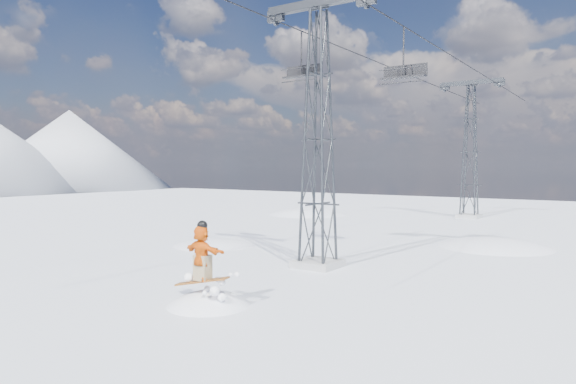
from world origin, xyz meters
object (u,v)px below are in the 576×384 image
(lift_tower_near, at_px, (318,140))
(lift_tower_far, at_px, (470,152))
(lift_chair_near, at_px, (302,72))
(snowboarder_jump, at_px, (209,356))

(lift_tower_near, relative_size, lift_tower_far, 1.00)
(lift_tower_near, distance_m, lift_tower_far, 25.00)
(lift_chair_near, bearing_deg, lift_tower_near, -44.98)
(lift_tower_near, bearing_deg, lift_tower_far, 90.00)
(snowboarder_jump, bearing_deg, lift_tower_far, 90.36)
(lift_tower_near, bearing_deg, snowboarder_jump, -88.38)
(snowboarder_jump, xyz_separation_m, lift_chair_near, (-2.40, 9.35, 10.54))
(lift_tower_near, xyz_separation_m, snowboarder_jump, (0.20, -7.15, -7.10))
(lift_tower_far, relative_size, snowboarder_jump, 1.72)
(lift_tower_far, bearing_deg, lift_chair_near, -95.51)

